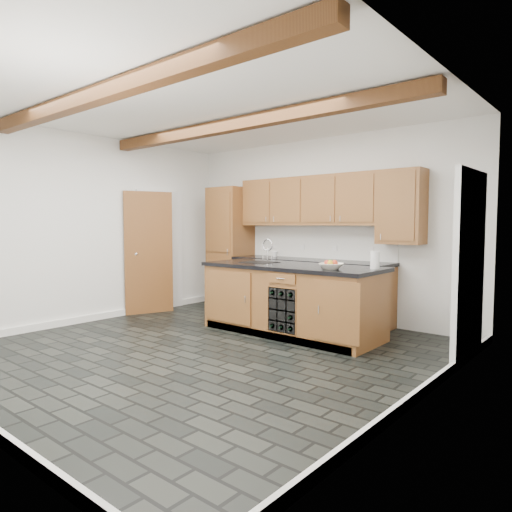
{
  "coord_description": "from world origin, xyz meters",
  "views": [
    {
      "loc": [
        3.82,
        -3.64,
        1.47
      ],
      "look_at": [
        0.1,
        0.8,
        1.06
      ],
      "focal_mm": 32.0,
      "sensor_mm": 36.0,
      "label": 1
    }
  ],
  "objects_px": {
    "island": "(291,299)",
    "paper_towel": "(375,260)",
    "fruit_bowl": "(331,266)",
    "kitchen_scale": "(330,264)"
  },
  "relations": [
    {
      "from": "island",
      "to": "paper_towel",
      "type": "height_order",
      "value": "paper_towel"
    },
    {
      "from": "island",
      "to": "kitchen_scale",
      "type": "relative_size",
      "value": 11.08
    },
    {
      "from": "kitchen_scale",
      "to": "fruit_bowl",
      "type": "bearing_deg",
      "value": -43.68
    },
    {
      "from": "island",
      "to": "paper_towel",
      "type": "xyz_separation_m",
      "value": [
        1.11,
        0.17,
        0.57
      ]
    },
    {
      "from": "island",
      "to": "fruit_bowl",
      "type": "relative_size",
      "value": 8.43
    },
    {
      "from": "island",
      "to": "fruit_bowl",
      "type": "distance_m",
      "value": 0.89
    },
    {
      "from": "fruit_bowl",
      "to": "paper_towel",
      "type": "bearing_deg",
      "value": 40.84
    },
    {
      "from": "island",
      "to": "paper_towel",
      "type": "bearing_deg",
      "value": 8.56
    },
    {
      "from": "paper_towel",
      "to": "kitchen_scale",
      "type": "bearing_deg",
      "value": 178.19
    },
    {
      "from": "island",
      "to": "kitchen_scale",
      "type": "height_order",
      "value": "kitchen_scale"
    }
  ]
}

